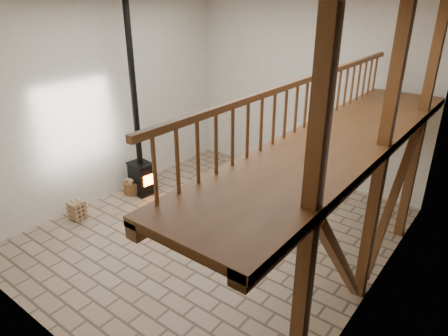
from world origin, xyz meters
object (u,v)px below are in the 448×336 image
Objects in this scene: log_basket at (133,186)px; log_stack at (77,210)px; dining_table at (242,204)px; wood_stove at (139,154)px.

log_stack is (0.01, -1.76, 0.04)m from log_basket.
dining_table is at bearing 37.42° from log_stack.
dining_table is at bearing 11.85° from log_basket.
dining_table is at bearing 16.43° from wood_stove.
log_basket is 1.76m from log_stack.
wood_stove is at bearing 84.95° from log_stack.
wood_stove is 2.13m from log_stack.
dining_table is 3.72× the size of log_basket.
wood_stove is at bearing -163.50° from dining_table.
wood_stove reaches higher than log_basket.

